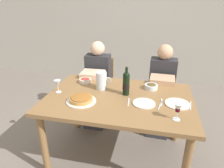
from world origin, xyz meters
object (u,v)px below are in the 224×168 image
Objects in this scene: wine_glass_left_diner at (58,83)px; dinner_plate_left_setting at (177,104)px; water_pitcher at (102,82)px; diner_right at (161,87)px; dinner_plate_right_setting at (144,103)px; wine_glass_right_diner at (178,109)px; baked_tart at (81,99)px; olive_bowl at (151,86)px; wine_bottle at (126,83)px; chair_left at (101,83)px; salad_bowl at (85,80)px; chair_right at (161,88)px; diner_left at (96,82)px; dining_table at (119,105)px.

wine_glass_left_diner is 1.24m from dinner_plate_left_setting.
water_pitcher reaches higher than wine_glass_left_diner.
dinner_plate_left_setting is at bearing 103.09° from diner_right.
dinner_plate_left_setting is 0.32m from dinner_plate_right_setting.
dinner_plate_left_setting is (0.03, 0.27, -0.10)m from wine_glass_right_diner.
baked_tart is 2.01× the size of olive_bowl.
wine_bottle is at bearing 168.64° from dinner_plate_left_setting.
wine_glass_left_diner is at bearing 75.23° from chair_left.
salad_bowl is (-0.12, 0.46, 0.00)m from baked_tart.
salad_bowl is 0.78m from olive_bowl.
chair_left is 0.91m from chair_right.
diner_left is 1.00× the size of diner_right.
wine_glass_left_diner is (-0.72, -0.10, -0.03)m from wine_bottle.
wine_bottle is 0.34m from olive_bowl.
chair_left reaches higher than dinner_plate_right_setting.
dinner_plate_left_setting is at bearing -49.15° from olive_bowl.
wine_glass_right_diner is 0.63× the size of dinner_plate_left_setting.
dinner_plate_right_setting is at bearing -27.15° from salad_bowl.
diner_right is at bearing 37.32° from water_pitcher.
baked_tart is 1.13m from chair_left.
baked_tart is at bearing -25.18° from wine_glass_left_diner.
olive_bowl reaches higher than dining_table.
wine_glass_right_diner is at bearing -30.55° from water_pitcher.
dinner_plate_right_setting is (0.49, -0.25, -0.08)m from water_pitcher.
wine_glass_left_diner is at bearing 167.30° from wine_glass_right_diner.
salad_bowl is at bearing 57.71° from wine_glass_left_diner.
chair_left is at bearing 77.48° from wine_glass_left_diner.
wine_bottle reaches higher than dinner_plate_left_setting.
dining_table is 0.66m from wine_glass_right_diner.
dinner_plate_right_setting is (0.27, -0.09, 0.10)m from dining_table.
dining_table is 10.44× the size of salad_bowl.
water_pitcher is 0.60m from diner_left.
diner_left is at bearing 17.02° from chair_right.
wine_glass_left_diner is 0.12× the size of diner_right.
dining_table is 0.59m from dinner_plate_left_setting.
baked_tart is 0.48m from salad_bowl.
chair_right is at bearing 177.84° from chair_left.
water_pitcher is (-0.29, 0.08, -0.04)m from wine_bottle.
wine_glass_left_diner is at bearing 179.96° from dinner_plate_left_setting.
wine_glass_right_diner reaches higher than dinner_plate_right_setting.
chair_left is at bearing -12.43° from diner_right.
wine_glass_left_diner reaches higher than salad_bowl.
salad_bowl is (-0.24, 0.13, -0.06)m from water_pitcher.
diner_left is (-0.76, 0.39, -0.17)m from olive_bowl.
water_pitcher is at bearing 145.26° from dining_table.
baked_tart is 0.33× the size of chair_left.
chair_right is at bearing -89.63° from diner_right.
olive_bowl is 0.37m from dinner_plate_right_setting.
wine_glass_left_diner is at bearing -162.74° from olive_bowl.
wine_glass_right_diner is at bearing 127.55° from chair_left.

